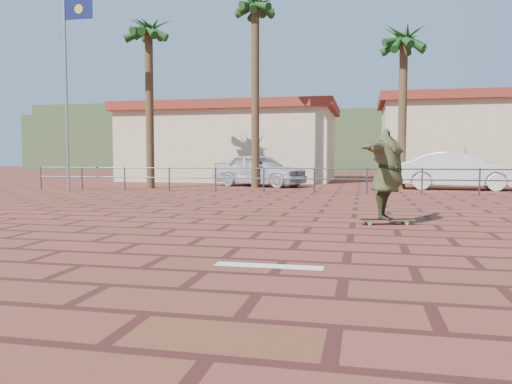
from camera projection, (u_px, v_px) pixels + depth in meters
ground at (239, 247)px, 7.71m from camera, size 120.00×120.00×0.00m
paint_stripe at (269, 266)px, 6.39m from camera, size 1.40×0.22×0.01m
guardrail at (314, 176)px, 19.36m from camera, size 24.06×0.06×1.00m
flagpole at (69, 77)px, 20.19m from camera, size 1.30×0.10×8.00m
palm_far_left at (149, 34)px, 21.97m from camera, size 2.40×2.40×8.25m
palm_left at (255, 11)px, 22.41m from camera, size 2.40×2.40×9.45m
palm_center at (404, 43)px, 21.64m from camera, size 2.40×2.40×7.75m
building_west at (232, 143)px, 30.26m from camera, size 12.60×7.60×4.50m
building_east at (471, 138)px, 29.24m from camera, size 10.60×6.60×5.00m
hill_front at (347, 143)px, 56.25m from camera, size 70.00×18.00×6.00m
hill_back at (182, 138)px, 66.67m from camera, size 35.00×14.00×8.00m
longboard at (386, 220)px, 10.31m from camera, size 1.16×0.58×0.11m
skateboarder at (387, 174)px, 10.25m from camera, size 1.37×2.38×1.87m
car_silver at (259, 170)px, 23.89m from camera, size 4.99×3.41×1.58m
car_white at (458, 171)px, 21.45m from camera, size 5.05×2.11×1.62m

